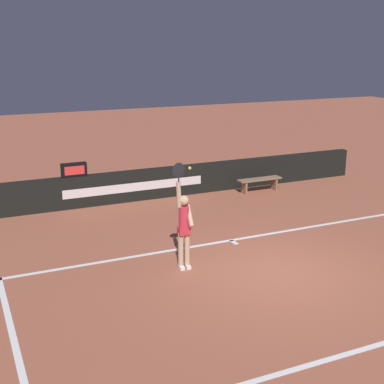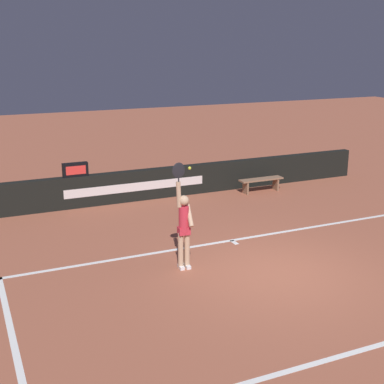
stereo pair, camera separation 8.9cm
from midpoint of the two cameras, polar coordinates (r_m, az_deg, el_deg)
The scene contains 7 objects.
ground_plane at distance 11.85m, azimuth 9.46°, elevation -8.56°, with size 60.00×60.00×0.00m, color #A1563E.
court_lines at distance 11.51m, azimuth 10.72°, elevation -9.38°, with size 11.29×5.40×0.00m.
back_wall at distance 17.22m, azimuth -2.47°, elevation 1.09°, with size 14.42×0.28×0.97m.
speed_display at distance 16.23m, azimuth -12.27°, elevation 2.36°, with size 0.76×0.19×0.42m.
tennis_player at distance 11.58m, azimuth -0.68°, elevation -3.60°, with size 0.43×0.37×2.41m.
tennis_ball at distance 11.15m, azimuth -0.03°, elevation 2.58°, with size 0.07×0.07×0.07m.
courtside_bench_near at distance 17.92m, azimuth 7.56°, elevation 1.11°, with size 1.54×0.37×0.46m.
Camera 2 is at (-6.04, -8.97, 4.83)m, focal length 49.69 mm.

